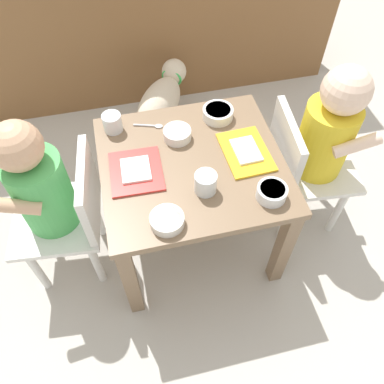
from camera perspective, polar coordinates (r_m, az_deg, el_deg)
ground_plane at (r=1.56m, az=0.00°, el=-6.30°), size 7.00×7.00×0.00m
kitchen_cabinet_back at (r=2.01m, az=-7.35°, el=25.89°), size 1.85×0.31×0.88m
dining_table at (r=1.27m, az=0.00°, el=2.07°), size 0.57×0.53×0.44m
seated_child_left at (r=1.23m, az=-20.62°, el=0.30°), size 0.31×0.31×0.69m
seated_child_right at (r=1.36m, az=18.68°, el=7.73°), size 0.31×0.31×0.70m
dog at (r=1.79m, az=-4.54°, el=13.06°), size 0.32×0.41×0.30m
food_tray_left at (r=1.19m, az=-8.22°, el=3.12°), size 0.16×0.18×0.02m
food_tray_right at (r=1.24m, az=7.88°, el=5.94°), size 0.15×0.20×0.02m
water_cup_left at (r=1.31m, az=-11.57°, el=9.80°), size 0.06×0.06×0.06m
water_cup_right at (r=1.12m, az=2.00°, el=1.23°), size 0.07×0.07×0.06m
cereal_bowl_left_side at (r=1.34m, az=3.82°, el=11.49°), size 0.10×0.10×0.04m
veggie_bowl_far at (r=1.13m, az=11.61°, el=-0.02°), size 0.09×0.09×0.04m
veggie_bowl_near at (r=1.27m, az=-2.18°, el=8.53°), size 0.09×0.09×0.03m
cereal_bowl_right_side at (r=1.06m, az=-3.68°, el=-4.14°), size 0.10×0.10×0.03m
spoon_by_left_tray at (r=1.32m, az=-5.98°, el=9.65°), size 0.10×0.04×0.01m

